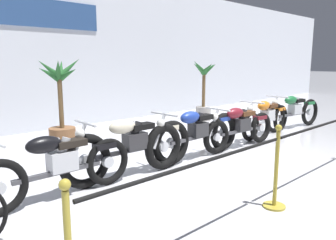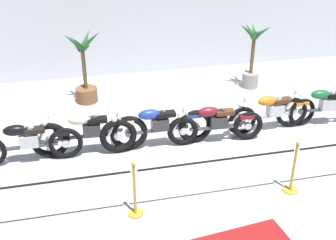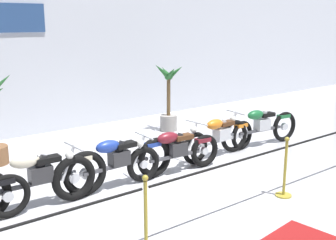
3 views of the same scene
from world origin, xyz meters
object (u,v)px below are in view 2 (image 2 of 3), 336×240
at_px(motorcycle_orange_4, 273,112).
at_px(stanchion_mid_right, 293,175).
at_px(motorcycle_blue_2, 157,128).
at_px(potted_palm_right_of_row, 252,58).
at_px(potted_palm_left_of_row, 85,74).
at_px(motorcycle_black_0, 26,143).
at_px(motorcycle_green_5, 325,106).
at_px(stanchion_mid_left, 135,197).
at_px(stanchion_far_left, 150,177).
at_px(motorcycle_maroon_3, 216,124).
at_px(motorcycle_cream_1, 89,133).

xyz_separation_m(motorcycle_orange_4, stanchion_mid_right, (-0.66, -2.24, -0.10)).
bearing_deg(motorcycle_blue_2, potted_palm_right_of_row, 39.24).
xyz_separation_m(motorcycle_blue_2, motorcycle_orange_4, (2.73, 0.16, -0.01)).
relative_size(motorcycle_orange_4, potted_palm_left_of_row, 1.15).
relative_size(motorcycle_black_0, motorcycle_green_5, 0.92).
xyz_separation_m(motorcycle_black_0, stanchion_mid_left, (1.86, -2.07, -0.11)).
xyz_separation_m(motorcycle_black_0, motorcycle_green_5, (6.71, 0.13, 0.01)).
relative_size(motorcycle_blue_2, motorcycle_orange_4, 1.11).
relative_size(motorcycle_orange_4, stanchion_far_left, 0.25).
distance_m(motorcycle_maroon_3, stanchion_mid_right, 2.15).
xyz_separation_m(stanchion_mid_left, stanchion_mid_right, (2.89, 0.00, 0.00)).
relative_size(motorcycle_black_0, motorcycle_maroon_3, 1.02).
bearing_deg(stanchion_mid_right, motorcycle_blue_2, 135.00).
xyz_separation_m(motorcycle_orange_4, potted_palm_right_of_row, (0.52, 2.49, 0.40)).
xyz_separation_m(motorcycle_blue_2, potted_palm_right_of_row, (3.25, 2.66, 0.39)).
relative_size(motorcycle_maroon_3, motorcycle_orange_4, 0.97).
height_order(motorcycle_blue_2, motorcycle_maroon_3, motorcycle_blue_2).
height_order(motorcycle_blue_2, potted_palm_right_of_row, potted_palm_right_of_row).
bearing_deg(motorcycle_green_5, stanchion_mid_left, -155.66).
xyz_separation_m(motorcycle_cream_1, potted_palm_right_of_row, (4.67, 2.59, 0.38)).
bearing_deg(stanchion_mid_right, potted_palm_right_of_row, 76.00).
height_order(motorcycle_cream_1, potted_palm_left_of_row, potted_palm_left_of_row).
bearing_deg(motorcycle_green_5, motorcycle_black_0, -178.92).
bearing_deg(motorcycle_cream_1, potted_palm_left_of_row, 88.41).
relative_size(motorcycle_blue_2, stanchion_far_left, 0.28).
distance_m(motorcycle_black_0, motorcycle_green_5, 6.71).
bearing_deg(motorcycle_black_0, motorcycle_green_5, 1.08).
relative_size(stanchion_far_left, stanchion_mid_right, 8.28).
bearing_deg(motorcycle_cream_1, motorcycle_maroon_3, -3.01).
relative_size(potted_palm_right_of_row, stanchion_mid_right, 1.79).
height_order(motorcycle_cream_1, motorcycle_blue_2, motorcycle_cream_1).
distance_m(motorcycle_cream_1, motorcycle_maroon_3, 2.70).
relative_size(motorcycle_black_0, stanchion_far_left, 0.25).
bearing_deg(motorcycle_cream_1, stanchion_mid_right, -31.45).
xyz_separation_m(motorcycle_cream_1, motorcycle_green_5, (5.46, 0.06, -0.00)).
bearing_deg(stanchion_mid_right, motorcycle_black_0, 156.46).
xyz_separation_m(potted_palm_right_of_row, stanchion_mid_left, (-4.06, -4.73, -0.50)).
relative_size(potted_palm_left_of_row, stanchion_mid_left, 1.83).
relative_size(motorcycle_black_0, stanchion_mid_left, 2.08).
xyz_separation_m(motorcycle_maroon_3, potted_palm_right_of_row, (1.98, 2.73, 0.41)).
distance_m(stanchion_mid_left, stanchion_mid_right, 2.89).
distance_m(motorcycle_maroon_3, potted_palm_right_of_row, 3.40).
height_order(motorcycle_orange_4, stanchion_mid_right, stanchion_mid_right).
distance_m(motorcycle_cream_1, motorcycle_green_5, 5.46).
height_order(motorcycle_orange_4, potted_palm_right_of_row, potted_palm_right_of_row).
xyz_separation_m(motorcycle_black_0, motorcycle_maroon_3, (3.95, -0.07, -0.02)).
distance_m(potted_palm_left_of_row, stanchion_mid_right, 5.89).
xyz_separation_m(potted_palm_right_of_row, stanchion_mid_right, (-1.18, -4.73, -0.50)).
height_order(motorcycle_black_0, stanchion_mid_right, stanchion_mid_right).
height_order(stanchion_far_left, stanchion_mid_right, same).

